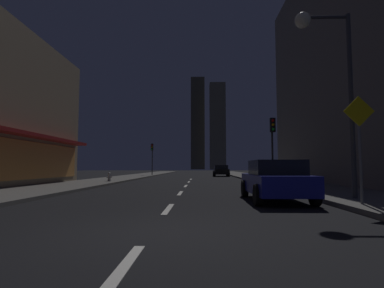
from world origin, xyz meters
name	(u,v)px	position (x,y,z in m)	size (l,w,h in m)	color
ground_plane	(193,177)	(0.00, 32.00, -0.05)	(78.00, 136.00, 0.10)	black
sidewalk_right	(249,176)	(7.00, 32.00, 0.07)	(4.00, 76.00, 0.15)	#605E59
sidewalk_left	(137,176)	(-7.00, 32.00, 0.07)	(4.00, 76.00, 0.15)	#605E59
lane_marking_center	(183,189)	(0.00, 11.00, 0.01)	(0.16, 28.20, 0.01)	silver
skyscraper_distant_tall	(198,124)	(-0.28, 147.02, 23.27)	(6.90, 7.71, 46.54)	#494536
skyscraper_distant_mid	(218,126)	(9.08, 134.86, 20.22)	(7.27, 6.79, 40.44)	#65604C
car_parked_near	(275,180)	(3.60, 5.32, 0.74)	(1.98, 4.24, 1.45)	navy
car_parked_far	(221,171)	(3.60, 33.40, 0.74)	(1.98, 4.24, 1.45)	black
fire_hydrant_far_left	(109,177)	(-5.90, 16.95, 0.45)	(0.42, 0.30, 0.65)	#B2B2B2
traffic_light_near_right	(273,136)	(5.50, 13.48, 3.19)	(0.32, 0.48, 4.20)	#2D2D2D
traffic_light_far_left	(152,152)	(-5.50, 34.48, 3.19)	(0.32, 0.48, 4.20)	#2D2D2D
street_lamp_right	(326,58)	(5.38, 4.95, 5.07)	(1.96, 0.56, 6.58)	#38383D
pedestrian_crossing_sign	(360,139)	(5.60, 3.35, 2.02)	(0.91, 0.08, 3.15)	slate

